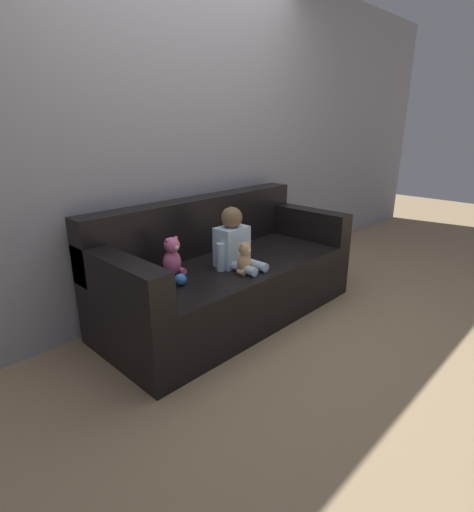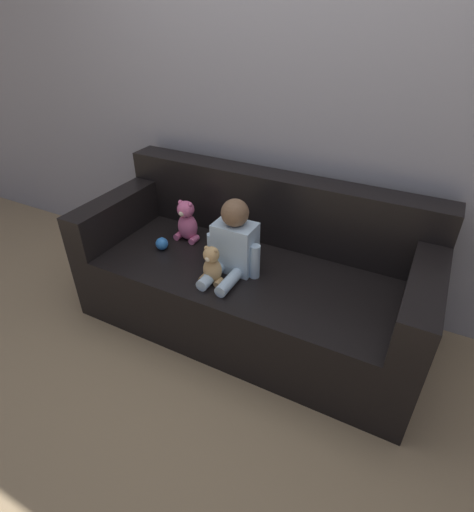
% 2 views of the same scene
% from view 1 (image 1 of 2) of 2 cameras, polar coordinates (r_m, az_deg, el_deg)
% --- Properties ---
extents(ground_plane, '(12.00, 12.00, 0.00)m').
position_cam_1_polar(ground_plane, '(3.08, -0.89, -8.29)').
color(ground_plane, '#9E8460').
extents(wall_back, '(8.00, 0.05, 2.60)m').
position_cam_1_polar(wall_back, '(3.13, -7.95, 16.75)').
color(wall_back, '#93939E').
rests_on(wall_back, ground_plane).
extents(couch, '(1.96, 0.85, 0.85)m').
position_cam_1_polar(couch, '(2.99, -1.64, -2.68)').
color(couch, black).
rests_on(couch, ground_plane).
extents(person_baby, '(0.32, 0.35, 0.42)m').
position_cam_1_polar(person_baby, '(2.76, -0.47, 1.88)').
color(person_baby, silver).
rests_on(person_baby, couch).
extents(teddy_bear_brown, '(0.13, 0.10, 0.21)m').
position_cam_1_polar(teddy_bear_brown, '(2.65, 1.06, -0.37)').
color(teddy_bear_brown, tan).
rests_on(teddy_bear_brown, couch).
extents(plush_toy_side, '(0.15, 0.12, 0.26)m').
position_cam_1_polar(plush_toy_side, '(2.64, -9.23, -0.22)').
color(plush_toy_side, '#DB6699').
rests_on(plush_toy_side, couch).
extents(toy_ball, '(0.08, 0.08, 0.08)m').
position_cam_1_polar(toy_ball, '(2.50, -8.08, -3.34)').
color(toy_ball, '#337FDB').
rests_on(toy_ball, couch).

